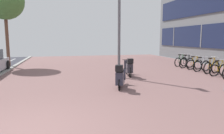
# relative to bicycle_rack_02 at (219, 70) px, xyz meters

# --- Properties ---
(ground) EXTENTS (21.00, 40.00, 0.13)m
(ground) POSITION_rel_bicycle_rack_02_xyz_m (-7.80, -5.03, -0.35)
(ground) COLOR #292834
(bicycle_rack_02) EXTENTS (1.31, 0.48, 0.93)m
(bicycle_rack_02) POSITION_rel_bicycle_rack_02_xyz_m (0.00, 0.00, 0.00)
(bicycle_rack_02) COLOR black
(bicycle_rack_02) RESTS_ON ground
(bicycle_rack_03) EXTENTS (1.37, 0.47, 1.00)m
(bicycle_rack_03) POSITION_rel_bicycle_rack_02_xyz_m (0.18, 0.80, 0.02)
(bicycle_rack_03) COLOR black
(bicycle_rack_03) RESTS_ON ground
(bicycle_rack_04) EXTENTS (1.34, 0.48, 0.96)m
(bicycle_rack_04) POSITION_rel_bicycle_rack_02_xyz_m (0.11, 1.60, 0.01)
(bicycle_rack_04) COLOR black
(bicycle_rack_04) RESTS_ON ground
(bicycle_rack_05) EXTENTS (1.28, 0.48, 0.94)m
(bicycle_rack_05) POSITION_rel_bicycle_rack_02_xyz_m (0.18, 2.40, 0.00)
(bicycle_rack_05) COLOR black
(bicycle_rack_05) RESTS_ON ground
(bicycle_rack_06) EXTENTS (1.33, 0.48, 0.99)m
(bicycle_rack_06) POSITION_rel_bicycle_rack_02_xyz_m (0.13, 3.20, 0.02)
(bicycle_rack_06) COLOR black
(bicycle_rack_06) RESTS_ON ground
(bicycle_rack_07) EXTENTS (1.27, 0.49, 0.95)m
(bicycle_rack_07) POSITION_rel_bicycle_rack_02_xyz_m (0.18, 3.99, 0.01)
(bicycle_rack_07) COLOR black
(bicycle_rack_07) RESTS_ON ground
(scooter_near) EXTENTS (0.87, 1.57, 1.03)m
(scooter_near) POSITION_rel_bicycle_rack_02_xyz_m (-5.99, -1.40, 0.13)
(scooter_near) COLOR black
(scooter_near) RESTS_ON ground
(scooter_mid) EXTENTS (0.60, 1.73, 1.02)m
(scooter_mid) POSITION_rel_bicycle_rack_02_xyz_m (-4.79, 1.09, 0.13)
(scooter_mid) COLOR black
(scooter_mid) RESTS_ON ground
(lamp_post) EXTENTS (0.20, 0.52, 5.24)m
(lamp_post) POSITION_rel_bicycle_rack_02_xyz_m (-5.40, 0.90, 2.61)
(lamp_post) COLOR slate
(lamp_post) RESTS_ON ground
(street_tree) EXTENTS (2.62, 2.62, 5.94)m
(street_tree) POSITION_rel_bicycle_rack_02_xyz_m (-12.00, 6.71, 4.27)
(street_tree) COLOR brown
(street_tree) RESTS_ON ground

